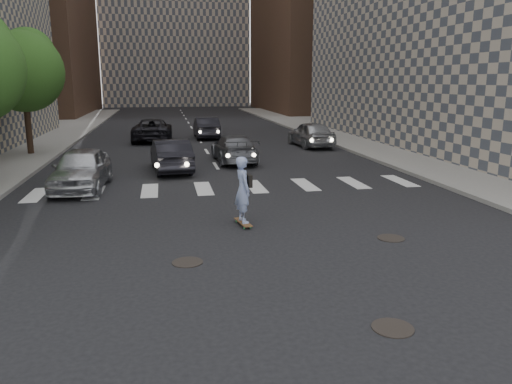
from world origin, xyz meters
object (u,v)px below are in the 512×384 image
Objects in this scene: traffic_car_a at (171,155)px; traffic_car_c at (152,130)px; tree_c at (24,68)px; silver_sedan at (81,169)px; traffic_car_e at (206,127)px; skateboarder at (243,190)px; traffic_car_d at (311,134)px; traffic_car_b at (234,149)px.

traffic_car_c is at bearing -90.42° from traffic_car_a.
silver_sedan is (3.95, -9.37, -3.87)m from tree_c.
tree_c reaches higher than traffic_car_e.
skateboarder is 0.44× the size of silver_sedan.
traffic_car_a is at bearing 35.20° from traffic_car_d.
traffic_car_a is (7.33, -6.14, -3.92)m from tree_c.
silver_sedan is 8.38m from traffic_car_b.
tree_c is 11.95m from traffic_car_b.
silver_sedan is 4.68m from traffic_car_a.
traffic_car_d is 8.29m from traffic_car_e.
traffic_car_d is at bearing 135.28° from traffic_car_e.
tree_c is 1.50× the size of traffic_car_a.
skateboarder is at bearing 63.27° from traffic_car_d.
traffic_car_b is at bearing 41.37° from silver_sedan.
traffic_car_e is (-0.46, 10.80, 0.06)m from traffic_car_b.
traffic_car_a is (-1.83, 9.11, -0.31)m from skateboarder.
traffic_car_a is 0.96× the size of traffic_car_d.
silver_sedan is at bearing 38.47° from traffic_car_a.
skateboarder is 7.85m from silver_sedan.
traffic_car_b is at bearing -21.51° from tree_c.
traffic_car_a is 3.74m from traffic_car_b.
traffic_car_a is 13.08m from traffic_car_e.
traffic_car_e is (10.03, 6.66, -3.91)m from tree_c.
tree_c is at bearing 33.28° from traffic_car_e.
traffic_car_d is at bearing 3.10° from tree_c.
skateboarder is at bearing 87.41° from traffic_car_e.
traffic_car_e is at bearing 78.02° from skateboarder.
traffic_car_d is (9.62, -4.68, 0.03)m from traffic_car_c.
traffic_car_c is 1.20× the size of traffic_car_e.
traffic_car_c is 10.70m from traffic_car_d.
tree_c is 9.27m from traffic_car_c.
traffic_car_e reaches higher than traffic_car_a.
tree_c is at bearing 43.11° from traffic_car_c.
silver_sedan is at bearing 121.87° from skateboarder.
skateboarder reaches higher than traffic_car_d.
traffic_car_d is (15.95, 0.86, -3.87)m from tree_c.
silver_sedan is 1.01× the size of traffic_car_e.
traffic_car_b is (10.49, -4.13, -3.97)m from tree_c.
traffic_car_a is 0.81× the size of traffic_car_c.
tree_c is 18.15m from skateboarder.
traffic_car_e is at bearing -107.23° from traffic_car_a.
tree_c is at bearing 111.30° from skateboarder.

